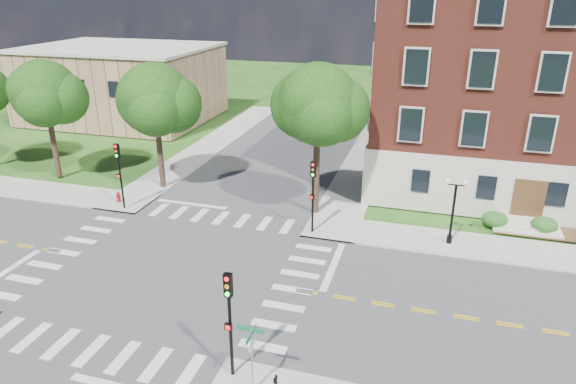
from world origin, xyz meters
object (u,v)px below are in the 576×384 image
(traffic_signal_ne, at_px, (313,188))
(twin_lamp_west, at_px, (453,207))
(traffic_signal_nw, at_px, (119,168))
(street_sign_pole, at_px, (252,347))
(fire_hydrant, at_px, (119,197))
(traffic_signal_se, at_px, (229,312))

(traffic_signal_ne, bearing_deg, twin_lamp_west, 6.00)
(traffic_signal_nw, xyz_separation_m, twin_lamp_west, (22.38, 1.05, -0.66))
(twin_lamp_west, bearing_deg, traffic_signal_nw, -177.32)
(street_sign_pole, xyz_separation_m, fire_hydrant, (-16.03, 15.13, -1.84))
(twin_lamp_west, bearing_deg, street_sign_pole, -115.84)
(twin_lamp_west, distance_m, street_sign_pole, 16.95)
(traffic_signal_se, relative_size, traffic_signal_ne, 1.00)
(traffic_signal_ne, relative_size, fire_hydrant, 6.40)
(traffic_signal_se, bearing_deg, traffic_signal_nw, 135.65)
(traffic_signal_nw, bearing_deg, twin_lamp_west, 2.68)
(traffic_signal_se, xyz_separation_m, traffic_signal_ne, (0.00, 13.68, 0.00))
(traffic_signal_nw, xyz_separation_m, fire_hydrant, (-1.04, 0.92, -2.72))
(traffic_signal_nw, xyz_separation_m, street_sign_pole, (14.99, -14.21, -0.88))
(traffic_signal_nw, bearing_deg, fire_hydrant, 138.36)
(traffic_signal_se, distance_m, fire_hydrant, 20.92)
(twin_lamp_west, xyz_separation_m, fire_hydrant, (-23.42, -0.13, -2.06))
(traffic_signal_se, relative_size, street_sign_pole, 1.55)
(traffic_signal_ne, bearing_deg, fire_hydrant, 177.03)
(traffic_signal_se, distance_m, twin_lamp_west, 16.91)
(traffic_signal_se, relative_size, traffic_signal_nw, 1.00)
(traffic_signal_ne, height_order, traffic_signal_nw, same)
(traffic_signal_ne, distance_m, traffic_signal_nw, 13.84)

